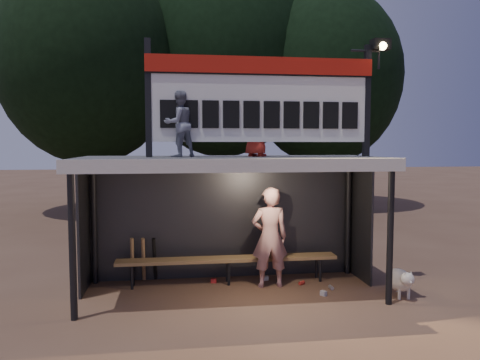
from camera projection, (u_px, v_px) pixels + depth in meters
The scene contains 13 objects.
ground at pixel (232, 293), 7.97m from camera, with size 80.00×80.00×0.00m, color brown.
player at pixel (270, 237), 8.26m from camera, with size 0.65×0.43×1.78m, color silver.
child_a at pixel (179, 124), 7.59m from camera, with size 0.52×0.41×1.07m, color gray.
child_b at pixel (257, 127), 7.93m from camera, with size 0.49×0.32×1.00m, color #A52419.
dugout_shelter at pixel (230, 184), 8.07m from camera, with size 5.10×2.08×2.32m.
scoreboard_assembly at pixel (265, 96), 7.78m from camera, with size 4.10×0.27×1.99m.
bench at pixel (228, 260), 8.48m from camera, with size 4.00×0.35×0.48m.
tree_left at pixel (88, 61), 16.86m from camera, with size 6.46×6.46×9.27m.
tree_mid at pixel (222, 54), 18.98m from camera, with size 7.22×7.22×10.36m.
tree_right at pixel (324, 77), 18.62m from camera, with size 6.08×6.08×8.72m.
dog at pixel (400, 280), 7.77m from camera, with size 0.36×0.81×0.49m.
bats at pixel (144, 259), 8.54m from camera, with size 0.48×0.33×0.84m.
litter at pixel (285, 284), 8.33m from camera, with size 2.09×1.10×0.08m.
Camera 1 is at (-0.93, -7.74, 2.54)m, focal length 35.00 mm.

